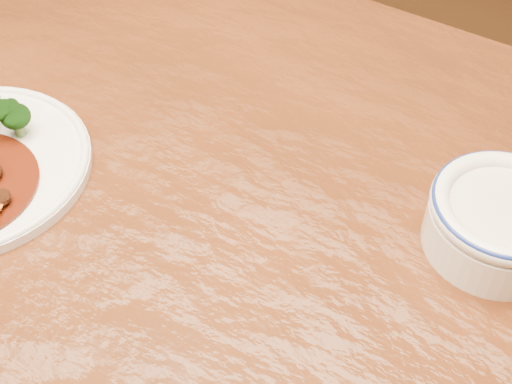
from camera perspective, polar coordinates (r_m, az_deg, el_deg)
The scene contains 2 objects.
dining_table at distance 0.76m, azimuth -8.04°, elevation -5.12°, with size 1.53×0.95×0.75m.
dip_bowl at distance 0.67m, azimuth 19.00°, elevation -2.10°, with size 0.13×0.13×0.06m.
Camera 1 is at (0.35, -0.32, 1.26)m, focal length 50.00 mm.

